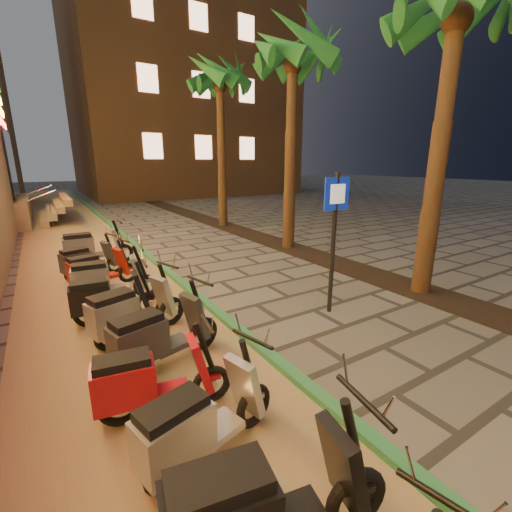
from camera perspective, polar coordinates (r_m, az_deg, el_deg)
ground at (r=5.04m, az=22.14°, el=-20.47°), size 120.00×120.00×0.00m
parking_strip at (r=12.60m, az=-27.03°, el=0.56°), size 3.40×60.00×0.01m
green_curb at (r=12.82m, az=-19.53°, el=1.81°), size 0.18×60.00×0.10m
planting_strip at (r=10.53m, az=11.96°, el=-0.68°), size 1.20×40.00×0.02m
apartment_block at (r=37.70m, az=-13.35°, el=29.81°), size 18.00×16.06×25.00m
palm_b at (r=8.68m, az=30.55°, el=31.24°), size 2.97×3.02×6.66m
palm_c at (r=12.00m, az=6.14°, el=29.11°), size 2.97×3.02×6.91m
palm_d at (r=16.21m, az=-6.04°, el=26.26°), size 2.97×3.02×7.16m
pedestrian_sign at (r=6.53m, az=12.96°, el=5.08°), size 0.59×0.10×2.68m
scooter_3 at (r=2.94m, az=0.32°, el=-36.74°), size 1.78×0.78×1.25m
scooter_4 at (r=3.60m, az=-9.82°, el=-25.98°), size 1.61×0.79×1.13m
scooter_5 at (r=4.28m, az=-17.68°, el=-19.34°), size 1.56×0.66×1.10m
scooter_6 at (r=5.06m, az=-16.30°, el=-12.86°), size 1.70×0.83×1.20m
scooter_7 at (r=5.95m, az=-20.43°, el=-8.83°), size 1.68×0.90×1.20m
scooter_8 at (r=6.79m, az=-23.84°, el=-6.52°), size 1.58×0.59×1.11m
scooter_9 at (r=7.73m, az=-23.92°, el=-3.67°), size 1.68×0.65×1.18m
scooter_10 at (r=8.62m, az=-25.15°, el=-2.17°), size 1.57×0.76×1.10m
scooter_11 at (r=9.51m, az=-26.51°, el=-0.82°), size 1.54×0.82×1.09m
scooter_12 at (r=10.59m, az=-25.94°, el=1.23°), size 1.81×0.64×1.28m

